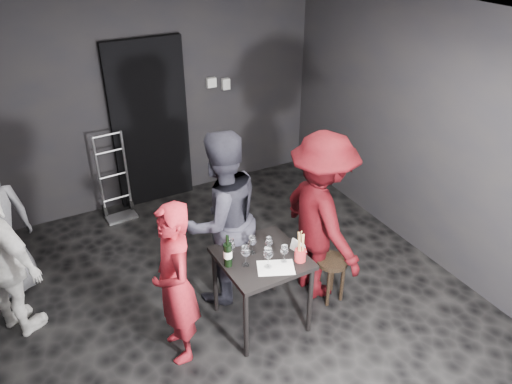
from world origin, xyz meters
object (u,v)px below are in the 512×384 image
wine_bottle (228,254)px  hand_truck (118,201)px  server_red (175,285)px  woman_black (221,206)px  bystander_cream (3,261)px  breadstick_cup (301,247)px  stool (331,269)px  man_maroon (322,207)px  tasting_table (262,265)px

wine_bottle → hand_truck: bearing=99.3°
hand_truck → server_red: bearing=-95.7°
woman_black → hand_truck: bearing=-82.9°
hand_truck → wine_bottle: size_ratio=3.62×
bystander_cream → server_red: bearing=-161.3°
wine_bottle → breadstick_cup: size_ratio=0.99×
bystander_cream → wine_bottle: bearing=-152.0°
bystander_cream → breadstick_cup: bystander_cream is taller
hand_truck → breadstick_cup: size_ratio=3.58×
hand_truck → woman_black: 2.17m
stool → woman_black: size_ratio=0.23×
bystander_cream → woman_black: bearing=-136.2°
man_maroon → breadstick_cup: 0.57m
hand_truck → man_maroon: (1.42, -2.32, 0.77)m
breadstick_cup → tasting_table: bearing=142.5°
man_maroon → breadstick_cup: size_ratio=6.33×
woman_black → bystander_cream: bearing=-22.1°
server_red → man_maroon: (1.51, 0.13, 0.24)m
stool → wine_bottle: size_ratio=1.54×
tasting_table → breadstick_cup: (0.27, -0.20, 0.24)m
hand_truck → woman_black: woman_black is taller
hand_truck → breadstick_cup: 2.91m
man_maroon → breadstick_cup: man_maroon is taller
tasting_table → wine_bottle: (-0.31, 0.03, 0.22)m
breadstick_cup → stool: bearing=18.3°
hand_truck → stool: hand_truck is taller
stool → breadstick_cup: breadstick_cup is taller
wine_bottle → man_maroon: bearing=6.2°
tasting_table → woman_black: (-0.14, 0.53, 0.37)m
bystander_cream → breadstick_cup: size_ratio=5.00×
man_maroon → breadstick_cup: (-0.45, -0.34, -0.09)m
server_red → breadstick_cup: 1.09m
hand_truck → breadstick_cup: (0.97, -2.66, 0.68)m
hand_truck → wine_bottle: hand_truck is taller
tasting_table → breadstick_cup: 0.41m
stool → breadstick_cup: (-0.48, -0.16, 0.53)m
bystander_cream → wine_bottle: size_ratio=5.06×
man_maroon → stool: bearing=-167.9°
bystander_cream → wine_bottle: (1.69, -0.92, 0.10)m
stool → server_red: server_red is taller
wine_bottle → breadstick_cup: 0.62m
woman_black → tasting_table: bearing=96.0°
woman_black → man_maroon: size_ratio=1.05×
stool → wine_bottle: 1.17m
tasting_table → bystander_cream: bystander_cream is taller
tasting_table → wine_bottle: size_ratio=2.46×
woman_black → man_maroon: 0.94m
hand_truck → woman_black: bearing=-77.4°
stool → server_red: size_ratio=0.32×
stool → man_maroon: size_ratio=0.24×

